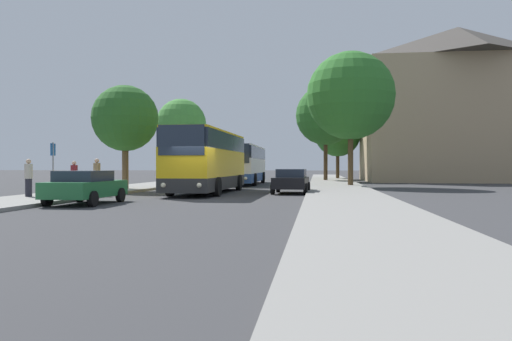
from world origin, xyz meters
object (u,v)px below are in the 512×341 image
object	(u,v)px
parked_car_right_near	(291,181)
tree_right_near	(351,96)
tree_left_near	(181,124)
tree_left_far	(125,119)
tree_right_far	(338,134)
bus_middle	(244,164)
pedestrian_walking_back	(29,178)
bus_front	(208,160)
pedestrian_waiting_far	(97,176)
tree_right_mid	(326,115)
pedestrian_waiting_near	(74,177)
bus_stop_sign	(53,162)
parked_car_left_curb	(85,186)

from	to	relation	value
parked_car_right_near	tree_right_near	xyz separation A→B (m)	(3.97, 9.29, 6.08)
tree_left_near	tree_left_far	xyz separation A→B (m)	(1.21, -17.50, -1.14)
parked_car_right_near	tree_right_far	xyz separation A→B (m)	(3.88, 29.98, 4.56)
bus_middle	tree_left_far	world-z (taller)	tree_left_far
pedestrian_walking_back	bus_front	bearing A→B (deg)	61.29
parked_car_right_near	tree_left_near	distance (m)	23.04
pedestrian_waiting_far	tree_right_mid	xyz separation A→B (m)	(12.38, 25.97, 5.62)
parked_car_right_near	pedestrian_waiting_near	xyz separation A→B (m)	(-11.39, -3.38, 0.26)
parked_car_right_near	bus_stop_sign	world-z (taller)	bus_stop_sign
tree_right_mid	tree_right_near	bearing A→B (deg)	-82.97
tree_left_near	tree_right_far	distance (m)	19.02
bus_front	bus_middle	world-z (taller)	bus_front
bus_middle	tree_left_near	xyz separation A→B (m)	(-7.04, 5.48, 3.96)
pedestrian_walking_back	tree_right_mid	size ratio (longest dim) A/B	0.18
pedestrian_waiting_far	bus_middle	bearing A→B (deg)	98.16
tree_right_mid	tree_right_far	bearing A→B (deg)	78.64
bus_middle	tree_left_near	size ratio (longest dim) A/B	1.50
parked_car_right_near	tree_right_far	world-z (taller)	tree_right_far
bus_middle	tree_right_far	distance (m)	18.76
bus_middle	tree_left_far	xyz separation A→B (m)	(-5.84, -12.03, 2.82)
bus_middle	pedestrian_walking_back	world-z (taller)	bus_middle
bus_front	pedestrian_waiting_far	distance (m)	6.29
parked_car_right_near	pedestrian_walking_back	world-z (taller)	pedestrian_walking_back
bus_stop_sign	pedestrian_waiting_near	world-z (taller)	bus_stop_sign
bus_middle	tree_right_far	bearing A→B (deg)	61.32
pedestrian_walking_back	tree_right_near	bearing A→B (deg)	62.94
bus_middle	bus_stop_sign	xyz separation A→B (m)	(-6.75, -19.07, 0.01)
parked_car_right_near	pedestrian_walking_back	xyz separation A→B (m)	(-11.83, -6.90, 0.30)
parked_car_left_curb	tree_left_far	world-z (taller)	tree_left_far
pedestrian_walking_back	tree_right_near	world-z (taller)	tree_right_near
parked_car_right_near	tree_right_near	world-z (taller)	tree_right_near
parked_car_right_near	bus_stop_sign	bearing A→B (deg)	27.71
pedestrian_waiting_near	pedestrian_walking_back	distance (m)	3.55
bus_middle	pedestrian_waiting_far	xyz separation A→B (m)	(-5.30, -17.29, -0.67)
parked_car_right_near	tree_right_mid	xyz separation A→B (m)	(2.35, 22.37, 5.96)
tree_right_near	tree_right_mid	distance (m)	13.19
pedestrian_waiting_near	tree_left_near	bearing A→B (deg)	111.57
pedestrian_waiting_far	tree_right_far	bearing A→B (deg)	92.71
bus_front	parked_car_right_near	size ratio (longest dim) A/B	2.73
parked_car_left_curb	pedestrian_walking_back	bearing A→B (deg)	151.63
parked_car_left_curb	tree_right_mid	xyz separation A→B (m)	(10.34, 31.48, 5.96)
parked_car_left_curb	pedestrian_waiting_far	bearing A→B (deg)	111.71
parked_car_right_near	tree_left_near	xyz separation A→B (m)	(-11.76, 19.17, 4.97)
bus_middle	parked_car_left_curb	size ratio (longest dim) A/B	2.88
tree_right_mid	bus_stop_sign	bearing A→B (deg)	-116.48
tree_right_far	bus_middle	bearing A→B (deg)	-117.85
parked_car_left_curb	tree_right_mid	world-z (taller)	tree_right_mid
parked_car_left_curb	tree_left_near	size ratio (longest dim) A/B	0.52
bus_front	bus_stop_sign	bearing A→B (deg)	-140.78
pedestrian_walking_back	tree_right_near	xyz separation A→B (m)	(15.79, 16.19, 5.78)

